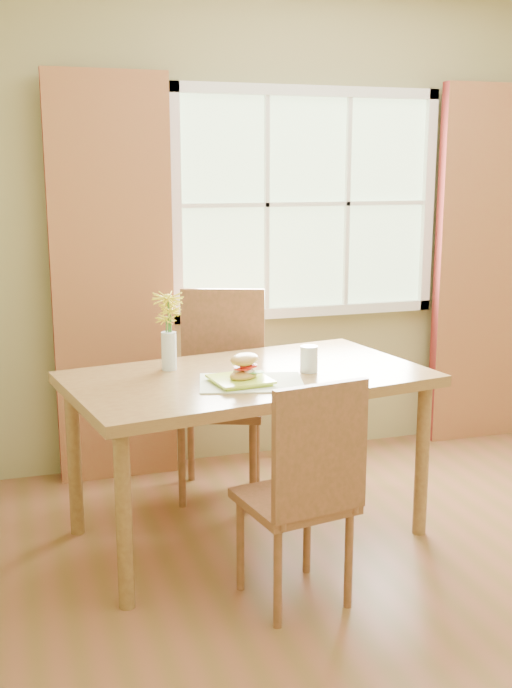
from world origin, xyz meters
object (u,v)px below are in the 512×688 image
object	(u,v)px
dining_table	(248,391)
flower_vase	(168,321)
chair_near	(305,485)
chair_far	(222,382)
water_glass	(309,360)
croissant_sandwich	(244,367)

from	to	relation	value
dining_table	flower_vase	world-z (taller)	flower_vase
chair_near	chair_far	world-z (taller)	chair_far
chair_far	water_glass	xyz separation A→B (m)	(0.25, -0.64, 0.25)
croissant_sandwich	water_glass	size ratio (longest dim) A/B	1.56
chair_near	croissant_sandwich	world-z (taller)	chair_near
flower_vase	chair_far	bearing A→B (deg)	48.30
dining_table	flower_vase	distance (m)	0.49
dining_table	chair_near	world-z (taller)	chair_near
chair_far	water_glass	world-z (taller)	chair_far
chair_far	chair_near	bearing A→B (deg)	-70.53
dining_table	chair_far	xyz separation A→B (m)	(0.03, 0.59, -0.11)
chair_far	flower_vase	xyz separation A→B (m)	(-0.36, -0.40, 0.42)
chair_near	water_glass	xyz separation A→B (m)	(0.26, 0.65, 0.33)
chair_far	water_glass	distance (m)	0.73
chair_far	water_glass	size ratio (longest dim) A/B	8.86
croissant_sandwich	dining_table	bearing A→B (deg)	27.94
water_glass	flower_vase	size ratio (longest dim) A/B	0.33
dining_table	water_glass	world-z (taller)	water_glass
croissant_sandwich	flower_vase	distance (m)	0.46
chair_far	croissant_sandwich	distance (m)	0.80
chair_near	flower_vase	size ratio (longest dim) A/B	2.58
flower_vase	croissant_sandwich	bearing A→B (deg)	-52.64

